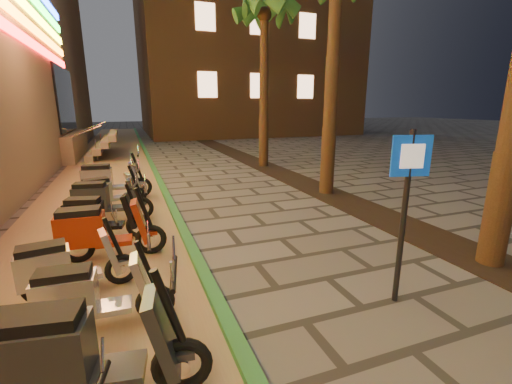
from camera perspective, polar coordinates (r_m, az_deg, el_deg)
name	(u,v)px	position (r m, az deg, el deg)	size (l,w,h in m)	color
parking_strip	(105,188)	(11.79, -23.90, 0.64)	(3.40, 60.00, 0.01)	#8C7251
green_curb	(160,182)	(11.79, -15.68, 1.56)	(0.18, 60.00, 0.10)	#296E33
planting_strip	(370,211)	(8.82, 18.46, -3.09)	(1.20, 40.00, 0.02)	black
palm_d	(264,15)	(14.93, 1.40, 27.45)	(2.97, 3.02, 7.16)	#472D19
pedestrian_sign	(407,195)	(4.58, 23.80, -0.39)	(0.49, 0.15, 2.25)	black
scooter_5	(78,353)	(3.45, -27.55, -22.72)	(1.75, 0.73, 1.23)	black
scooter_6	(89,295)	(4.42, -26.07, -15.23)	(1.48, 0.52, 1.04)	black
scooter_7	(64,266)	(5.29, -29.34, -10.72)	(1.48, 0.63, 1.04)	black
scooter_8	(99,231)	(6.23, -24.76, -5.86)	(1.71, 0.60, 1.20)	black
scooter_9	(98,216)	(7.19, -24.90, -3.67)	(1.55, 0.72, 1.09)	black
scooter_10	(103,199)	(8.26, -24.08, -1.13)	(1.68, 0.68, 1.18)	black
scooter_11	(107,192)	(9.16, -23.56, 0.04)	(1.51, 0.76, 1.07)	black
scooter_12	(108,180)	(10.21, -23.41, 1.90)	(1.80, 0.63, 1.27)	black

